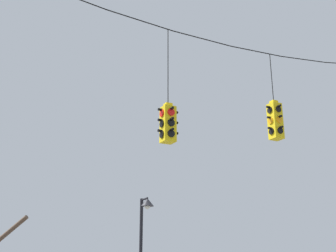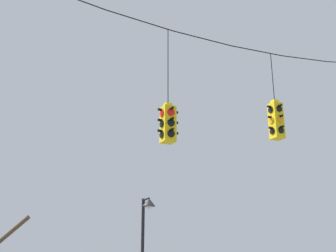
# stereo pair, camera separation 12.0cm
# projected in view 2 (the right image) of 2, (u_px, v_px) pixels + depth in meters

# --- Properties ---
(span_wire) EXTENTS (13.86, 0.03, 0.71)m
(span_wire) POSITION_uv_depth(u_px,v_px,m) (203.00, 32.00, 12.43)
(span_wire) COLOR black
(traffic_light_over_intersection) EXTENTS (0.58, 0.58, 3.32)m
(traffic_light_over_intersection) POSITION_uv_depth(u_px,v_px,m) (168.00, 123.00, 11.02)
(traffic_light_over_intersection) COLOR yellow
(traffic_light_near_right_pole) EXTENTS (0.58, 0.58, 2.83)m
(traffic_light_near_right_pole) POSITION_uv_depth(u_px,v_px,m) (276.00, 120.00, 12.73)
(traffic_light_near_right_pole) COLOR yellow
(street_lamp) EXTENTS (0.48, 0.83, 4.09)m
(street_lamp) POSITION_uv_depth(u_px,v_px,m) (146.00, 225.00, 15.17)
(street_lamp) COLOR black
(street_lamp) RESTS_ON ground_plane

